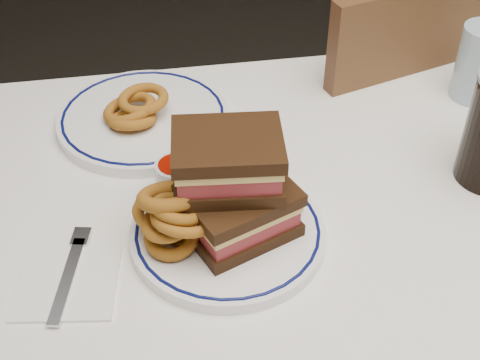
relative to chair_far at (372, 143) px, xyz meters
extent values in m
cube|color=white|center=(-0.18, -0.48, 0.24)|extent=(1.26, 0.86, 0.03)
cylinder|color=#492717|center=(-0.72, -0.14, -0.14)|extent=(0.06, 0.06, 0.71)
cube|color=white|center=(-0.18, -0.05, 0.15)|extent=(1.26, 0.01, 0.17)
cube|color=#492717|center=(-0.02, 0.07, -0.06)|extent=(0.52, 0.52, 0.04)
cylinder|color=#492717|center=(0.10, 0.29, -0.29)|extent=(0.04, 0.04, 0.41)
cylinder|color=#492717|center=(0.20, -0.05, -0.29)|extent=(0.04, 0.04, 0.41)
cylinder|color=#492717|center=(-0.25, 0.19, -0.29)|extent=(0.04, 0.04, 0.41)
cylinder|color=#492717|center=(-0.14, -0.15, -0.29)|extent=(0.04, 0.04, 0.41)
cube|color=#492717|center=(0.03, -0.11, 0.19)|extent=(0.41, 0.15, 0.46)
cylinder|color=white|center=(-0.39, -0.48, 0.26)|extent=(0.25, 0.25, 0.02)
torus|color=#0A104E|center=(-0.39, -0.48, 0.27)|extent=(0.24, 0.24, 0.00)
cube|color=black|center=(-0.37, -0.48, 0.28)|extent=(0.16, 0.15, 0.02)
cube|color=maroon|center=(-0.37, -0.48, 0.30)|extent=(0.15, 0.13, 0.02)
cube|color=#E7C167|center=(-0.37, -0.48, 0.32)|extent=(0.15, 0.14, 0.01)
cube|color=black|center=(-0.37, -0.48, 0.33)|extent=(0.16, 0.15, 0.02)
cube|color=black|center=(-0.38, -0.47, 0.35)|extent=(0.14, 0.12, 0.02)
cube|color=maroon|center=(-0.38, -0.47, 0.37)|extent=(0.13, 0.11, 0.02)
cube|color=#E7C167|center=(-0.38, -0.47, 0.38)|extent=(0.13, 0.11, 0.01)
cube|color=black|center=(-0.38, -0.47, 0.40)|extent=(0.14, 0.12, 0.02)
torus|color=brown|center=(-0.44, -0.47, 0.28)|extent=(0.08, 0.08, 0.04)
torus|color=brown|center=(-0.46, -0.50, 0.29)|extent=(0.07, 0.07, 0.05)
torus|color=brown|center=(-0.45, -0.48, 0.30)|extent=(0.08, 0.07, 0.06)
torus|color=brown|center=(-0.47, -0.47, 0.30)|extent=(0.08, 0.08, 0.03)
torus|color=brown|center=(-0.46, -0.50, 0.31)|extent=(0.07, 0.07, 0.02)
torus|color=brown|center=(-0.44, -0.50, 0.32)|extent=(0.08, 0.08, 0.05)
torus|color=brown|center=(-0.45, -0.50, 0.33)|extent=(0.07, 0.07, 0.05)
torus|color=brown|center=(-0.45, -0.48, 0.34)|extent=(0.08, 0.08, 0.05)
cylinder|color=white|center=(-0.44, -0.38, 0.29)|extent=(0.06, 0.06, 0.03)
cylinder|color=#810C02|center=(-0.44, -0.38, 0.30)|extent=(0.05, 0.05, 0.01)
cylinder|color=white|center=(-0.48, -0.21, 0.26)|extent=(0.27, 0.27, 0.02)
torus|color=#0A104E|center=(-0.48, -0.21, 0.27)|extent=(0.25, 0.25, 0.00)
torus|color=brown|center=(-0.49, -0.23, 0.28)|extent=(0.08, 0.08, 0.04)
torus|color=brown|center=(-0.50, -0.22, 0.29)|extent=(0.09, 0.09, 0.04)
torus|color=brown|center=(-0.47, -0.21, 0.30)|extent=(0.08, 0.08, 0.02)
cube|color=white|center=(-0.59, -0.52, 0.26)|extent=(0.13, 0.13, 0.00)
cube|color=#B4B3B8|center=(-0.59, -0.52, 0.26)|extent=(0.04, 0.14, 0.00)
cube|color=#B4B3B8|center=(-0.57, -0.45, 0.26)|extent=(0.03, 0.04, 0.00)
camera|label=1|loc=(-0.47, -1.08, 0.87)|focal=50.00mm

